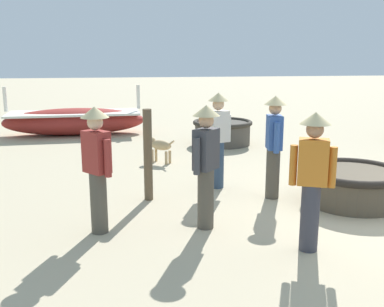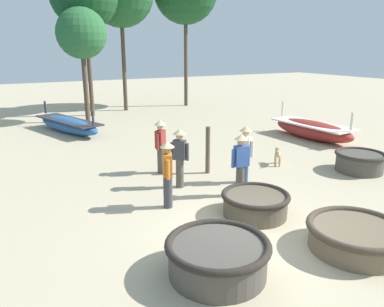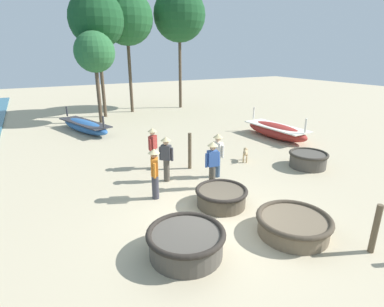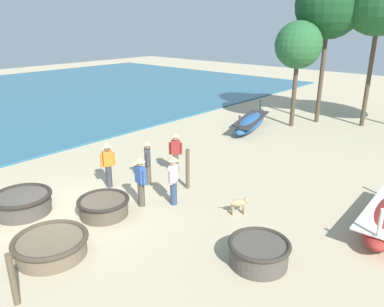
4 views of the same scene
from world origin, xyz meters
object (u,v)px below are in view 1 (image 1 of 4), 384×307
long_boat_white_hull (75,121)px  fisherman_standing_left (206,159)px  coracle_front_left (353,184)px  mooring_post_shoreline (148,155)px  fisherman_standing_right (312,173)px  coracle_nearest (222,131)px  fisherman_crouching (218,134)px  dog (159,146)px  fisherman_hauling (274,140)px  fisherman_by_coracle (97,162)px

long_boat_white_hull → fisherman_standing_left: 8.06m
coracle_front_left → mooring_post_shoreline: 3.27m
fisherman_standing_right → coracle_nearest: bearing=-3.2°
coracle_nearest → mooring_post_shoreline: 4.83m
fisherman_standing_right → fisherman_standing_left: (0.88, 1.10, 0.00)m
coracle_front_left → fisherman_standing_left: (-0.71, 2.49, 0.65)m
fisherman_crouching → fisherman_standing_left: size_ratio=1.00×
coracle_nearest → fisherman_standing_right: 6.55m
long_boat_white_hull → dog: size_ratio=7.26×
coracle_front_left → fisherman_crouching: bearing=60.2°
coracle_nearest → coracle_front_left: bearing=-168.2°
coracle_nearest → fisherman_hauling: fisherman_hauling is taller
coracle_front_left → fisherman_crouching: fisherman_crouching is taller
coracle_nearest → fisherman_hauling: (-4.51, 0.15, 0.62)m
coracle_front_left → fisherman_crouching: (1.11, 1.95, 0.65)m
fisherman_crouching → long_boat_white_hull: bearing=27.5°
fisherman_standing_left → long_boat_white_hull: bearing=18.1°
fisherman_crouching → mooring_post_shoreline: size_ratio=1.13×
fisherman_hauling → mooring_post_shoreline: 2.03m
dog → mooring_post_shoreline: (-2.51, 0.37, 0.36)m
fisherman_crouching → dog: 2.26m
coracle_front_left → mooring_post_shoreline: size_ratio=1.08×
coracle_nearest → dog: coracle_nearest is taller
coracle_front_left → fisherman_standing_left: bearing=105.9°
fisherman_standing_right → coracle_front_left: bearing=-41.2°
coracle_front_left → fisherman_standing_right: (-1.59, 1.39, 0.65)m
coracle_front_left → fisherman_hauling: bearing=70.9°
fisherman_crouching → mooring_post_shoreline: fisherman_crouching is taller
fisherman_standing_left → dog: bearing=4.9°
fisherman_crouching → fisherman_by_coracle: bearing=132.3°
long_boat_white_hull → mooring_post_shoreline: 6.58m
coracle_nearest → fisherman_crouching: bearing=166.4°
coracle_nearest → fisherman_standing_right: fisherman_standing_right is taller
fisherman_standing_right → long_boat_white_hull: bearing=22.9°
fisherman_crouching → fisherman_standing_left: bearing=163.5°
fisherman_crouching → coracle_front_left: bearing=-119.8°
fisherman_standing_right → fisherman_by_coracle: bearing=69.7°
coracle_nearest → fisherman_hauling: 4.56m
fisherman_hauling → mooring_post_shoreline: (0.20, 2.00, -0.22)m
fisherman_hauling → fisherman_standing_right: same height
coracle_front_left → fisherman_hauling: 1.41m
fisherman_standing_right → dog: 4.95m
long_boat_white_hull → fisherman_standing_right: 9.26m
fisherman_standing_right → dog: fisherman_standing_right is taller
coracle_nearest → fisherman_standing_right: (-6.51, 0.36, 0.62)m
coracle_front_left → mooring_post_shoreline: (0.61, 3.19, 0.43)m
fisherman_hauling → fisherman_standing_left: size_ratio=1.00×
long_boat_white_hull → fisherman_by_coracle: 7.69m
long_boat_white_hull → fisherman_hauling: 7.57m
mooring_post_shoreline → fisherman_standing_left: bearing=-152.2°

